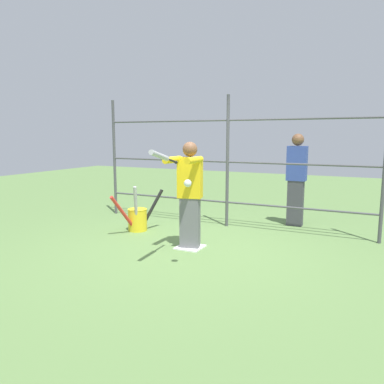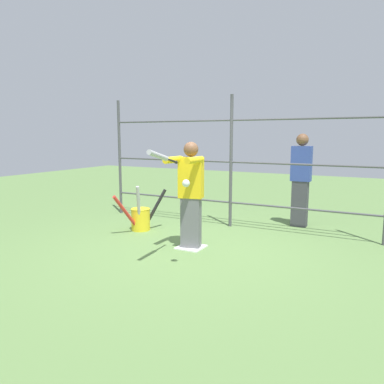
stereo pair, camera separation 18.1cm
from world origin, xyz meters
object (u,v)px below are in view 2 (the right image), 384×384
object	(u,v)px
batter	(190,192)
bat_bucket	(141,218)
bystander_behind_fence	(301,179)
softball_in_flight	(186,183)
baseball_bat_swinging	(161,156)

from	to	relation	value
batter	bat_bucket	world-z (taller)	batter
bat_bucket	bystander_behind_fence	distance (m)	3.14
softball_in_flight	bystander_behind_fence	world-z (taller)	bystander_behind_fence
batter	softball_in_flight	distance (m)	1.07
baseball_bat_swinging	softball_in_flight	bearing A→B (deg)	-179.38
softball_in_flight	baseball_bat_swinging	bearing A→B (deg)	0.62
baseball_bat_swinging	bat_bucket	distance (m)	2.40
batter	bat_bucket	bearing A→B (deg)	-21.67
baseball_bat_swinging	bat_bucket	xyz separation A→B (m)	(1.42, -1.48, -1.25)
bat_bucket	bystander_behind_fence	xyz separation A→B (m)	(-2.52, -1.73, 0.69)
bat_bucket	bystander_behind_fence	world-z (taller)	bystander_behind_fence
softball_in_flight	bystander_behind_fence	size ratio (longest dim) A/B	0.05
baseball_bat_swinging	softball_in_flight	size ratio (longest dim) A/B	9.15
batter	baseball_bat_swinging	world-z (taller)	batter
bat_bucket	softball_in_flight	bearing A→B (deg)	140.53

